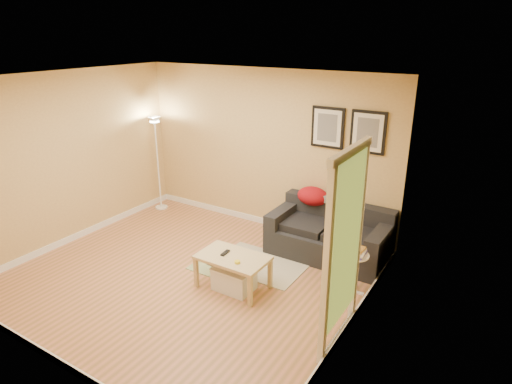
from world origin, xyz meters
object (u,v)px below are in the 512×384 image
(side_table, at_px, (353,273))
(book_stack, at_px, (357,251))
(coffee_table, at_px, (233,272))
(floor_lamp, at_px, (158,166))
(storage_bin, at_px, (234,278))
(sofa, at_px, (329,232))

(side_table, height_order, book_stack, book_stack)
(coffee_table, height_order, book_stack, book_stack)
(floor_lamp, bearing_deg, side_table, -11.17)
(storage_bin, relative_size, side_table, 0.94)
(storage_bin, bearing_deg, sofa, 65.76)
(sofa, xyz_separation_m, side_table, (0.64, -0.73, -0.11))
(sofa, xyz_separation_m, storage_bin, (-0.66, -1.47, -0.22))
(side_table, xyz_separation_m, floor_lamp, (-4.02, 0.79, 0.55))
(coffee_table, xyz_separation_m, floor_lamp, (-2.67, 1.50, 0.59))
(storage_bin, relative_size, floor_lamp, 0.29)
(sofa, distance_m, side_table, 0.98)
(coffee_table, distance_m, book_stack, 1.58)
(sofa, relative_size, side_table, 3.17)
(sofa, height_order, side_table, sofa)
(storage_bin, distance_m, floor_lamp, 3.19)
(book_stack, bearing_deg, storage_bin, -169.28)
(book_stack, xyz_separation_m, floor_lamp, (-4.04, 0.79, 0.24))
(coffee_table, bearing_deg, floor_lamp, 165.75)
(sofa, xyz_separation_m, floor_lamp, (-3.38, 0.06, 0.44))
(side_table, bearing_deg, book_stack, 16.61)
(side_table, bearing_deg, storage_bin, -150.41)
(coffee_table, relative_size, book_stack, 3.51)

